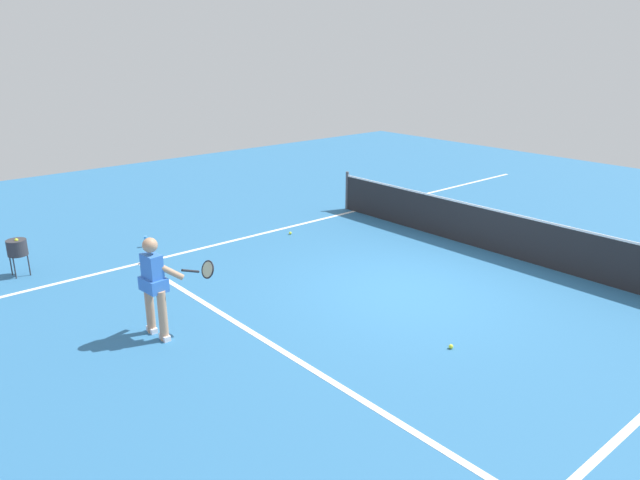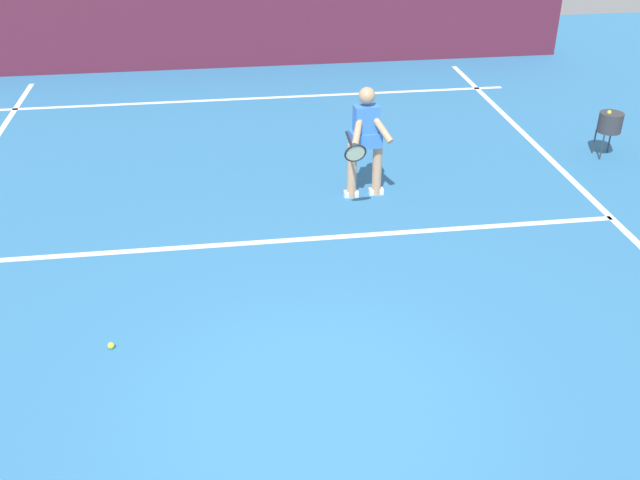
% 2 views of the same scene
% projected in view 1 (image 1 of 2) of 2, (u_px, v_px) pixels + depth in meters
% --- Properties ---
extents(ground_plane, '(28.59, 28.59, 0.00)m').
position_uv_depth(ground_plane, '(406.00, 290.00, 10.62)').
color(ground_plane, teal).
extents(service_line_marking, '(8.71, 0.10, 0.01)m').
position_uv_depth(service_line_marking, '(268.00, 342.00, 8.73)').
color(service_line_marking, white).
rests_on(service_line_marking, ground).
extents(sideline_left_marking, '(0.10, 19.99, 0.01)m').
position_uv_depth(sideline_left_marking, '(264.00, 233.00, 13.75)').
color(sideline_left_marking, white).
rests_on(sideline_left_marking, ground).
extents(court_net, '(9.39, 0.08, 1.00)m').
position_uv_depth(court_net, '(501.00, 232.00, 12.27)').
color(court_net, '#4C4C51').
rests_on(court_net, ground).
extents(tennis_player, '(0.74, 0.98, 1.55)m').
position_uv_depth(tennis_player, '(156.00, 283.00, 8.69)').
color(tennis_player, tan).
rests_on(tennis_player, ground).
extents(tennis_ball_near, '(0.07, 0.07, 0.07)m').
position_uv_depth(tennis_ball_near, '(290.00, 233.00, 13.66)').
color(tennis_ball_near, '#D1E533').
rests_on(tennis_ball_near, ground).
extents(tennis_ball_mid, '(0.07, 0.07, 0.07)m').
position_uv_depth(tennis_ball_mid, '(451.00, 347.00, 8.56)').
color(tennis_ball_mid, '#D1E533').
rests_on(tennis_ball_mid, ground).
extents(ball_hopper, '(0.36, 0.36, 0.74)m').
position_uv_depth(ball_hopper, '(17.00, 248.00, 11.11)').
color(ball_hopper, '#333338').
rests_on(ball_hopper, ground).
extents(water_bottle, '(0.07, 0.07, 0.24)m').
position_uv_depth(water_bottle, '(146.00, 241.00, 12.81)').
color(water_bottle, '#4C9EE5').
rests_on(water_bottle, ground).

